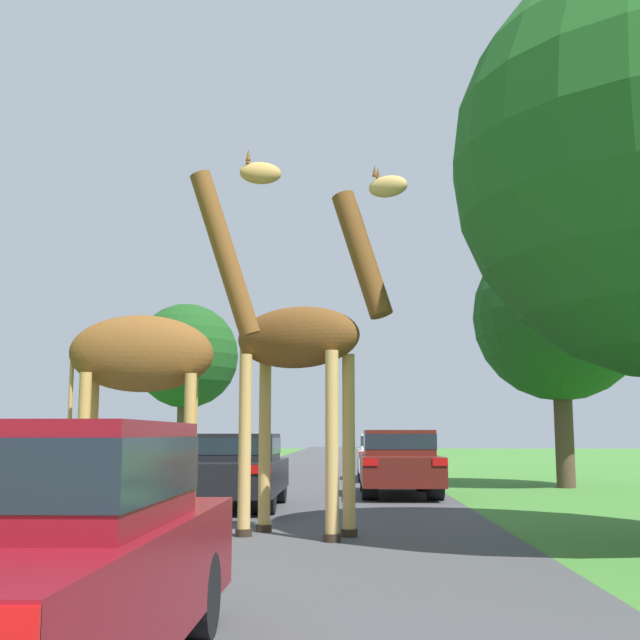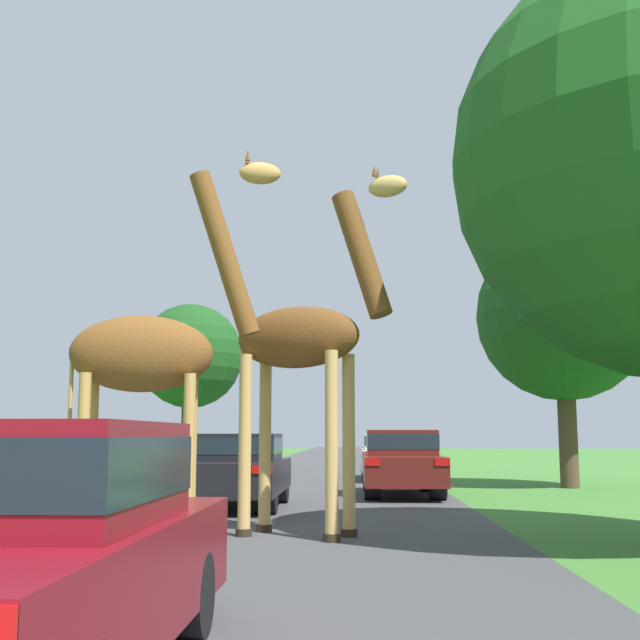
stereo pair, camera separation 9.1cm
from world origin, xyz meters
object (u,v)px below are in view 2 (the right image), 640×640
at_px(giraffe_companion, 153,351).
at_px(car_far_ahead, 233,468).
at_px(car_lead_maroon, 11,548).
at_px(car_queue_left, 401,460).
at_px(giraffe_near_road, 306,347).
at_px(tree_centre_back, 190,357).
at_px(tree_left_edge, 563,316).
at_px(car_queue_right, 393,455).

relative_size(giraffe_companion, car_far_ahead, 1.31).
bearing_deg(car_lead_maroon, car_queue_left, 78.31).
bearing_deg(giraffe_near_road, tree_centre_back, -141.14).
xyz_separation_m(car_lead_maroon, tree_left_edge, (7.46, 16.98, 3.76)).
bearing_deg(car_far_ahead, car_lead_maroon, -87.77).
height_order(giraffe_near_road, car_lead_maroon, giraffe_near_road).
bearing_deg(tree_left_edge, car_lead_maroon, -113.73).
xyz_separation_m(car_queue_right, tree_centre_back, (-7.47, 5.18, 3.56)).
distance_m(giraffe_near_road, car_lead_maroon, 7.01).
distance_m(giraffe_near_road, car_queue_right, 14.36).
relative_size(giraffe_companion, tree_centre_back, 0.81).
xyz_separation_m(car_queue_right, car_queue_left, (-0.11, -6.56, 0.03)).
bearing_deg(giraffe_companion, car_queue_right, 157.17).
distance_m(car_far_ahead, tree_centre_back, 15.96).
relative_size(car_queue_right, car_far_ahead, 1.12).
bearing_deg(car_queue_right, giraffe_companion, -103.92).
bearing_deg(tree_centre_back, car_queue_left, -57.93).
distance_m(car_queue_left, car_far_ahead, 4.70).
bearing_deg(giraffe_companion, tree_left_edge, 135.28).
xyz_separation_m(giraffe_near_road, car_far_ahead, (-1.64, 4.27, -1.84)).
height_order(car_queue_left, tree_left_edge, tree_left_edge).
height_order(giraffe_companion, car_far_ahead, giraffe_companion).
height_order(car_far_ahead, tree_centre_back, tree_centre_back).
bearing_deg(car_far_ahead, giraffe_companion, -92.96).
height_order(car_queue_left, car_far_ahead, car_queue_left).
bearing_deg(car_queue_left, car_far_ahead, -135.71).
bearing_deg(giraffe_near_road, tree_left_edge, 171.42).
bearing_deg(car_queue_left, tree_centre_back, 122.07).
bearing_deg(tree_centre_back, giraffe_near_road, -73.72).
bearing_deg(tree_centre_back, car_lead_maroon, -80.34).
distance_m(car_queue_right, tree_left_edge, 6.93).
bearing_deg(tree_left_edge, car_queue_left, -148.54).
height_order(giraffe_near_road, tree_centre_back, tree_centre_back).
bearing_deg(tree_centre_back, car_far_ahead, -75.12).
relative_size(car_queue_left, tree_left_edge, 0.65).
distance_m(car_queue_right, car_far_ahead, 10.44).
xyz_separation_m(car_lead_maroon, car_far_ahead, (-0.43, 10.93, -0.01)).
bearing_deg(car_queue_right, car_queue_left, -90.92).
xyz_separation_m(car_queue_right, car_far_ahead, (-3.47, -9.85, -0.01)).
relative_size(car_queue_left, tree_centre_back, 0.70).
bearing_deg(car_queue_right, tree_left_edge, -40.72).
bearing_deg(car_queue_left, giraffe_companion, -113.07).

